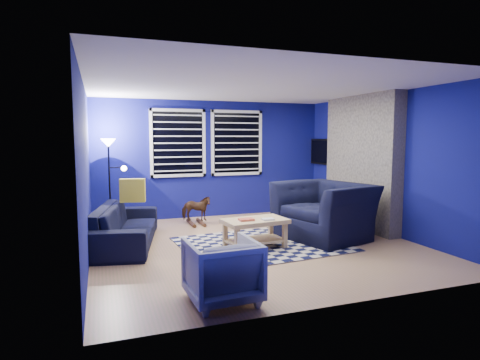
# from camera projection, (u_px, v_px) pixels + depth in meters

# --- Properties ---
(floor) EXTENTS (5.00, 5.00, 0.00)m
(floor) POSITION_uv_depth(u_px,v_px,m) (254.00, 244.00, 6.47)
(floor) COLOR tan
(floor) RESTS_ON ground
(ceiling) EXTENTS (5.00, 5.00, 0.00)m
(ceiling) POSITION_uv_depth(u_px,v_px,m) (255.00, 87.00, 6.21)
(ceiling) COLOR white
(ceiling) RESTS_ON wall_back
(wall_back) EXTENTS (5.00, 0.00, 5.00)m
(wall_back) POSITION_uv_depth(u_px,v_px,m) (212.00, 159.00, 8.69)
(wall_back) COLOR navy
(wall_back) RESTS_ON floor
(wall_left) EXTENTS (0.00, 5.00, 5.00)m
(wall_left) POSITION_uv_depth(u_px,v_px,m) (86.00, 171.00, 5.51)
(wall_left) COLOR navy
(wall_left) RESTS_ON floor
(wall_right) EXTENTS (0.00, 5.00, 5.00)m
(wall_right) POSITION_uv_depth(u_px,v_px,m) (385.00, 164.00, 7.17)
(wall_right) COLOR navy
(wall_right) RESTS_ON floor
(fireplace) EXTENTS (0.65, 2.00, 2.50)m
(fireplace) POSITION_uv_depth(u_px,v_px,m) (361.00, 165.00, 7.60)
(fireplace) COLOR gray
(fireplace) RESTS_ON floor
(window_left) EXTENTS (1.17, 0.06, 1.42)m
(window_left) POSITION_uv_depth(u_px,v_px,m) (178.00, 143.00, 8.36)
(window_left) COLOR black
(window_left) RESTS_ON wall_back
(window_right) EXTENTS (1.17, 0.06, 1.42)m
(window_right) POSITION_uv_depth(u_px,v_px,m) (237.00, 143.00, 8.79)
(window_right) COLOR black
(window_right) RESTS_ON wall_back
(tv) EXTENTS (0.07, 1.00, 0.58)m
(tv) POSITION_uv_depth(u_px,v_px,m) (323.00, 152.00, 9.01)
(tv) COLOR black
(tv) RESTS_ON wall_right
(rug) EXTENTS (2.66, 2.21, 0.02)m
(rug) POSITION_uv_depth(u_px,v_px,m) (261.00, 244.00, 6.44)
(rug) COLOR black
(rug) RESTS_ON floor
(sofa) EXTENTS (2.29, 1.26, 0.63)m
(sofa) POSITION_uv_depth(u_px,v_px,m) (126.00, 225.00, 6.40)
(sofa) COLOR black
(sofa) RESTS_ON floor
(armchair_big) EXTENTS (1.75, 1.63, 0.94)m
(armchair_big) POSITION_uv_depth(u_px,v_px,m) (324.00, 211.00, 6.82)
(armchair_big) COLOR black
(armchair_big) RESTS_ON floor
(armchair_bent) EXTENTS (0.74, 0.76, 0.66)m
(armchair_bent) POSITION_uv_depth(u_px,v_px,m) (222.00, 270.00, 4.18)
(armchair_bent) COLOR gray
(armchair_bent) RESTS_ON floor
(rocking_horse) EXTENTS (0.49, 0.66, 0.50)m
(rocking_horse) POSITION_uv_depth(u_px,v_px,m) (196.00, 208.00, 7.91)
(rocking_horse) COLOR #402814
(rocking_horse) RESTS_ON floor
(coffee_table) EXTENTS (1.02, 0.66, 0.48)m
(coffee_table) POSITION_uv_depth(u_px,v_px,m) (255.00, 227.00, 6.18)
(coffee_table) COLOR tan
(coffee_table) RESTS_ON rug
(cabinet) EXTENTS (0.70, 0.60, 0.59)m
(cabinet) POSITION_uv_depth(u_px,v_px,m) (291.00, 202.00, 9.15)
(cabinet) COLOR tan
(cabinet) RESTS_ON floor
(floor_lamp) EXTENTS (0.46, 0.28, 1.70)m
(floor_lamp) POSITION_uv_depth(u_px,v_px,m) (110.00, 155.00, 7.51)
(floor_lamp) COLOR black
(floor_lamp) RESTS_ON floor
(throw_pillow) EXTENTS (0.43, 0.22, 0.39)m
(throw_pillow) POSITION_uv_depth(u_px,v_px,m) (133.00, 190.00, 6.74)
(throw_pillow) COLOR gold
(throw_pillow) RESTS_ON sofa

